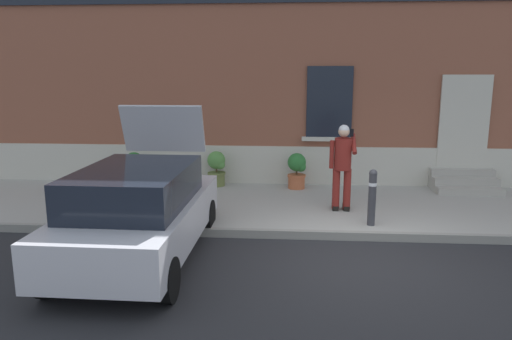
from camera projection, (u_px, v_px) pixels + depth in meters
ground_plane at (356, 260)px, 7.56m from camera, size 80.00×80.00×0.00m
sidewalk at (339, 207)px, 10.28m from camera, size 24.00×3.60×0.15m
curb_edge at (349, 236)px, 8.47m from camera, size 24.00×0.12×0.15m
building_facade at (335, 39)px, 11.98m from camera, size 24.00×1.52×7.50m
entrance_stoop at (464, 182)px, 11.41m from camera, size 1.49×0.96×0.48m
hatchback_car_silver at (140, 210)px, 7.45m from camera, size 1.83×4.08×2.34m
bollard_near_person at (372, 195)px, 8.71m from camera, size 0.15×0.15×1.04m
bollard_far_left at (148, 191)px, 9.01m from camera, size 0.15×0.15×1.04m
person_on_phone at (343, 162)px, 9.53m from camera, size 0.51×0.47×1.75m
planter_cream at (135, 169)px, 11.65m from camera, size 0.44×0.44×0.86m
planter_olive at (217, 168)px, 11.79m from camera, size 0.44×0.44×0.86m
planter_terracotta at (297, 170)px, 11.52m from camera, size 0.44×0.44×0.86m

